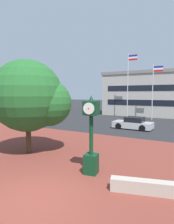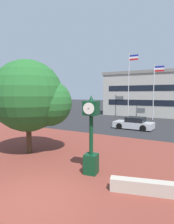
{
  "view_description": "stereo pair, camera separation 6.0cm",
  "coord_description": "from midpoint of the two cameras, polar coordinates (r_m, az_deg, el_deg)",
  "views": [
    {
      "loc": [
        4.79,
        -4.69,
        3.73
      ],
      "look_at": [
        0.37,
        3.11,
        2.88
      ],
      "focal_mm": 30.88,
      "sensor_mm": 36.0,
      "label": 1
    },
    {
      "loc": [
        4.85,
        -4.66,
        3.73
      ],
      "look_at": [
        0.37,
        3.11,
        2.88
      ],
      "focal_mm": 30.88,
      "sensor_mm": 36.0,
      "label": 2
    }
  ],
  "objects": [
    {
      "name": "ground_plane",
      "position": [
        7.68,
        -15.58,
        -23.84
      ],
      "size": [
        200.0,
        200.0,
        0.0
      ],
      "primitive_type": "plane",
      "color": "#262628"
    },
    {
      "name": "plaza_brick_paving",
      "position": [
        10.23,
        -0.83,
        -15.94
      ],
      "size": [
        44.0,
        15.08,
        0.01
      ],
      "primitive_type": "cube",
      "color": "brown",
      "rests_on": "ground"
    },
    {
      "name": "planter_wall",
      "position": [
        8.06,
        18.95,
        -20.46
      ],
      "size": [
        3.19,
        1.26,
        0.5
      ],
      "primitive_type": "cube",
      "rotation": [
        0.0,
        0.0,
        0.28
      ],
      "color": "#ADA393",
      "rests_on": "ground"
    },
    {
      "name": "street_clock",
      "position": [
        8.95,
        1.06,
        -7.58
      ],
      "size": [
        0.72,
        0.76,
        3.67
      ],
      "rotation": [
        0.0,
        0.0,
        0.15
      ],
      "color": "#0C381E",
      "rests_on": "ground"
    },
    {
      "name": "plaza_tree",
      "position": [
        12.42,
        -16.13,
        4.14
      ],
      "size": [
        4.76,
        4.43,
        5.81
      ],
      "color": "#42301E",
      "rests_on": "ground"
    },
    {
      "name": "car_street_near",
      "position": [
        26.17,
        -12.42,
        -1.63
      ],
      "size": [
        4.38,
        2.05,
        1.28
      ],
      "rotation": [
        0.0,
        0.0,
        1.63
      ],
      "color": "tan",
      "rests_on": "ground"
    },
    {
      "name": "car_street_mid",
      "position": [
        21.05,
        13.43,
        -3.35
      ],
      "size": [
        4.11,
        2.01,
        1.28
      ],
      "rotation": [
        0.0,
        0.0,
        1.54
      ],
      "color": "#B7BABF",
      "rests_on": "ground"
    },
    {
      "name": "flagpole_primary",
      "position": [
        29.87,
        12.1,
        8.7
      ],
      "size": [
        1.42,
        0.14,
        9.7
      ],
      "color": "silver",
      "rests_on": "ground"
    },
    {
      "name": "flagpole_secondary",
      "position": [
        28.93,
        19.03,
        6.66
      ],
      "size": [
        1.38,
        0.14,
        7.84
      ],
      "color": "silver",
      "rests_on": "ground"
    },
    {
      "name": "civic_building",
      "position": [
        37.46,
        24.33,
        4.95
      ],
      "size": [
        22.47,
        13.02,
        7.43
      ],
      "color": "#B2ADA3",
      "rests_on": "ground"
    }
  ]
}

